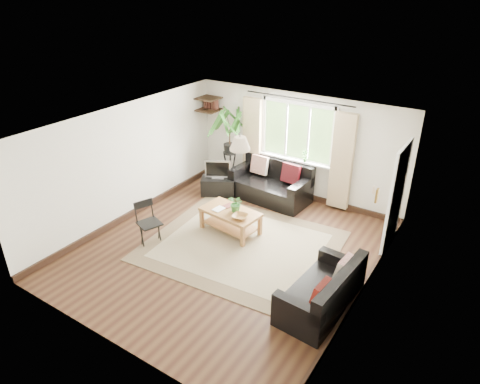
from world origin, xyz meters
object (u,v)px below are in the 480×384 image
Objects in this scene: sofa_right at (321,288)px; tv_stand at (218,186)px; palm_stand at (230,149)px; coffee_table at (230,221)px; sofa_back at (270,182)px; folding_chair at (150,224)px.

sofa_right is 4.27m from tv_stand.
coffee_table is at bearing -55.68° from palm_stand.
sofa_back is at bearing 91.43° from coffee_table.
sofa_right is at bearing -24.47° from coffee_table.
coffee_table is 1.71m from tv_stand.
tv_stand is (-3.57, 2.33, -0.16)m from sofa_right.
palm_stand reaches higher than folding_chair.
tv_stand is at bearing -155.33° from sofa_back.
sofa_right is 1.33× the size of coffee_table.
sofa_right reaches higher than coffee_table.
coffee_table is 1.40× the size of folding_chair.
coffee_table is at bearing -84.80° from sofa_back.
palm_stand is at bearing 124.32° from coffee_table.
sofa_back is at bearing 0.88° from folding_chair.
coffee_table reaches higher than tv_stand.
palm_stand is (-3.58, 2.83, 0.59)m from sofa_right.
sofa_right is at bearing -38.36° from palm_stand.
palm_stand is (-1.19, 1.75, 0.72)m from coffee_table.
tv_stand is at bearing 23.65° from folding_chair.
sofa_back is 1.14× the size of sofa_right.
coffee_table is (-2.39, 1.09, -0.13)m from sofa_right.
sofa_back is at bearing -8.05° from tv_stand.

